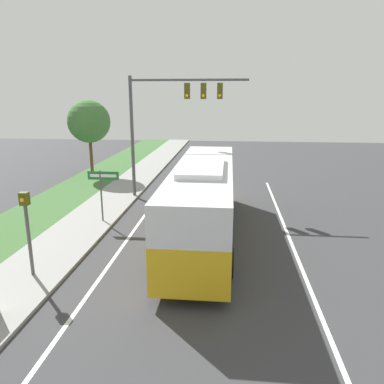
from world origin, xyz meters
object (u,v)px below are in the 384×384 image
object	(u,v)px
bus	(204,196)
signal_gantry	(169,110)
pedestrian_signal	(27,221)
street_sign	(102,185)

from	to	relation	value
bus	signal_gantry	world-z (taller)	signal_gantry
signal_gantry	pedestrian_signal	size ratio (longest dim) A/B	2.36
pedestrian_signal	bus	bearing A→B (deg)	38.93
signal_gantry	pedestrian_signal	bearing A→B (deg)	-106.49
pedestrian_signal	street_sign	world-z (taller)	pedestrian_signal
bus	signal_gantry	xyz separation A→B (m)	(-2.48, 6.24, 3.47)
bus	signal_gantry	size ratio (longest dim) A/B	1.69
bus	signal_gantry	bearing A→B (deg)	111.72
signal_gantry	street_sign	distance (m)	6.56
bus	signal_gantry	distance (m)	7.56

